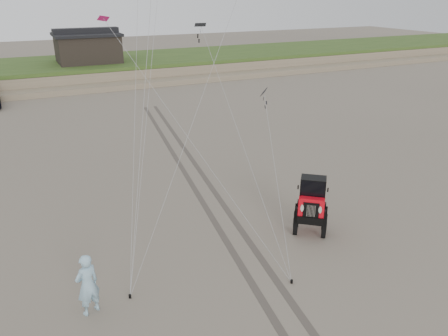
% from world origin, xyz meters
% --- Properties ---
extents(ground, '(160.00, 160.00, 0.00)m').
position_xyz_m(ground, '(0.00, 0.00, 0.00)').
color(ground, '#6B6054').
rests_on(ground, ground).
extents(dune_ridge, '(160.00, 14.25, 1.73)m').
position_xyz_m(dune_ridge, '(0.00, 37.50, 0.82)').
color(dune_ridge, '#7A6B54').
rests_on(dune_ridge, ground).
extents(cabin, '(6.40, 5.40, 3.35)m').
position_xyz_m(cabin, '(2.00, 37.00, 3.24)').
color(cabin, black).
rests_on(cabin, dune_ridge).
extents(jeep, '(4.56, 4.99, 1.77)m').
position_xyz_m(jeep, '(3.92, 1.48, 0.88)').
color(jeep, red).
rests_on(jeep, ground).
extents(man, '(0.81, 0.68, 1.90)m').
position_xyz_m(man, '(-4.36, 0.53, 0.95)').
color(man, '#85BACE').
rests_on(man, ground).
extents(stake_main, '(0.08, 0.08, 0.12)m').
position_xyz_m(stake_main, '(-3.20, 0.66, 0.06)').
color(stake_main, black).
rests_on(stake_main, ground).
extents(stake_aux, '(0.08, 0.08, 0.12)m').
position_xyz_m(stake_aux, '(1.57, -0.84, 0.06)').
color(stake_aux, black).
rests_on(stake_aux, ground).
extents(tire_tracks, '(5.22, 29.74, 0.01)m').
position_xyz_m(tire_tracks, '(2.00, 8.00, 0.00)').
color(tire_tracks, '#4C443D').
rests_on(tire_tracks, ground).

